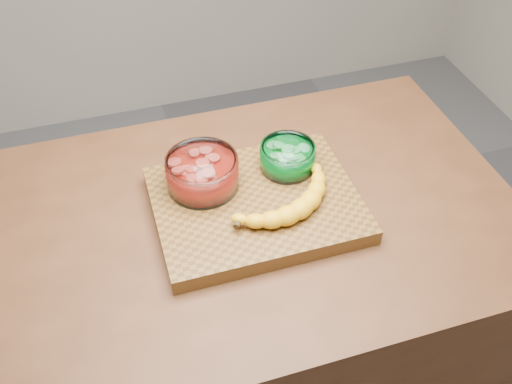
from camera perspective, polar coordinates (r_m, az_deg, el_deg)
name	(u,v)px	position (r m, az deg, el deg)	size (l,w,h in m)	color
counter	(256,322)	(1.65, 0.00, -12.83)	(1.20, 0.80, 0.90)	#502D18
cutting_board	(256,205)	(1.28, 0.00, -1.29)	(0.45, 0.35, 0.04)	brown
bowl_red	(202,173)	(1.28, -5.38, 1.90)	(0.16, 0.16, 0.08)	white
bowl_green	(287,157)	(1.32, 3.16, 3.52)	(0.13, 0.13, 0.06)	white
banana	(281,196)	(1.24, 2.55, -0.44)	(0.28, 0.19, 0.04)	#EEAC15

